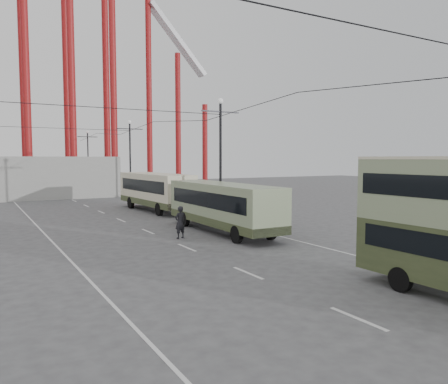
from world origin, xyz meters
TOP-DOWN VIEW (x-y plane):
  - ground at (0.00, 0.00)m, footprint 160.00×160.00m
  - road_markings at (-0.86, 19.70)m, footprint 12.52×120.00m
  - lamp_post_mid at (5.60, 18.00)m, footprint 3.20×0.44m
  - lamp_post_far at (5.60, 40.00)m, footprint 3.20×0.44m
  - lamp_post_distant at (5.60, 62.00)m, footprint 3.20×0.44m
  - roller_coaster at (-2.49, 56.89)m, footprint 52.95×5.00m
  - fairground_shed at (-6.00, 47.00)m, footprint 22.00×10.00m
  - single_decker_green at (3.14, 13.41)m, footprint 2.74×11.22m
  - single_decker_cream at (3.61, 26.55)m, footprint 3.29×11.07m
  - pedestrian at (-0.19, 12.68)m, footprint 0.81×0.64m

SIDE VIEW (x-z plane):
  - ground at x=0.00m, z-range 0.00..0.00m
  - road_markings at x=-0.86m, z-range 0.00..0.01m
  - pedestrian at x=-0.19m, z-range 0.00..1.95m
  - single_decker_green at x=3.14m, z-range 0.20..3.37m
  - single_decker_cream at x=3.61m, z-range 0.22..3.62m
  - fairground_shed at x=-6.00m, z-range 0.00..5.00m
  - lamp_post_mid at x=5.60m, z-range 0.02..9.34m
  - lamp_post_far at x=5.60m, z-range 0.02..9.34m
  - lamp_post_distant at x=5.60m, z-range 0.02..9.34m
  - roller_coaster at x=-2.49m, z-range -4.82..50.66m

